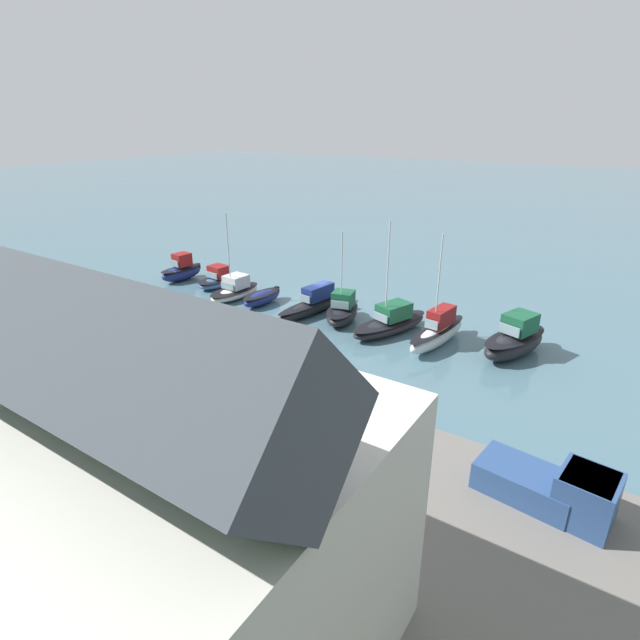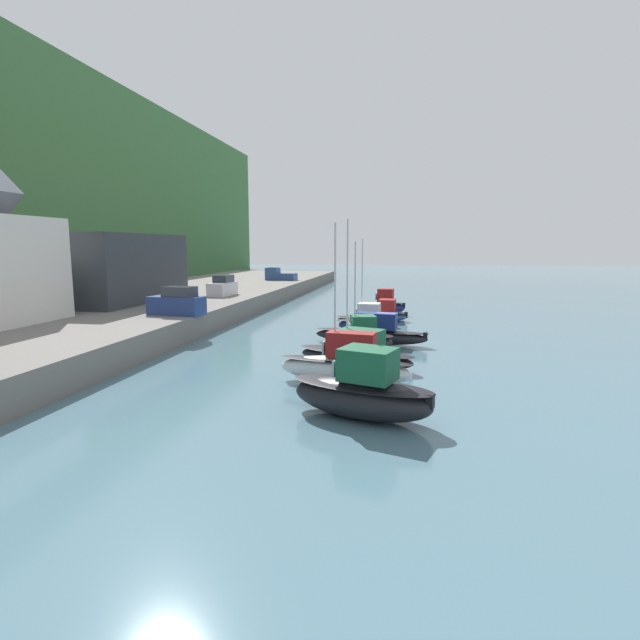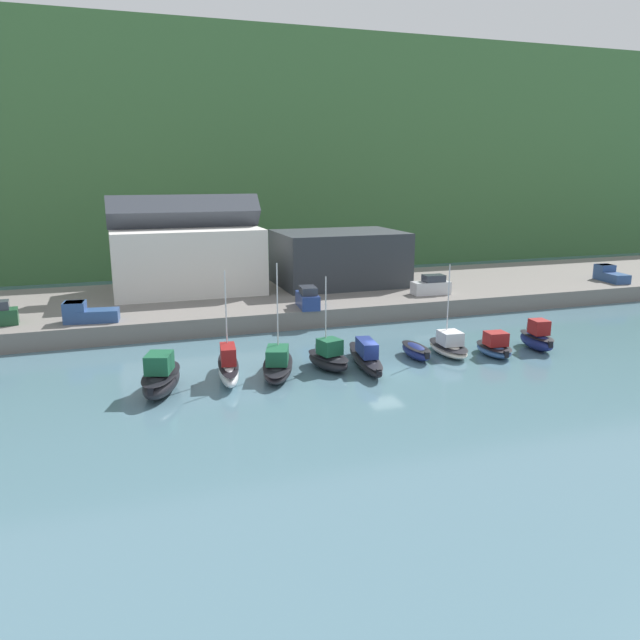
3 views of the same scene
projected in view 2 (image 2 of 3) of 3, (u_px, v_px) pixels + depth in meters
The scene contains 15 objects.
ground_plane at pixel (395, 342), 36.57m from camera, with size 320.00×320.00×0.00m, color slate.
quay_promenade at pixel (79, 321), 40.85m from camera, with size 138.96×21.84×1.79m.
yacht_club_building at pixel (101, 268), 47.04m from camera, with size 14.63×10.71×6.33m.
moored_boat_0 at pixel (362, 392), 20.24m from camera, with size 4.13×6.56×2.94m.
moored_boat_1 at pixel (346, 365), 25.31m from camera, with size 2.43×7.15×8.12m.
moored_boat_2 at pixel (356, 353), 28.97m from camera, with size 4.43×7.54×8.50m.
moored_boat_3 at pixel (360, 339), 33.01m from camera, with size 3.26×4.97×7.29m.
moored_boat_4 at pixel (372, 333), 35.78m from camera, with size 2.76×8.49×2.29m.
moored_boat_5 at pixel (364, 325), 40.78m from camera, with size 1.75×4.38×1.14m.
moored_boat_6 at pixel (367, 318), 43.79m from camera, with size 2.68×5.52×7.63m.
moored_boat_7 at pixel (385, 313), 46.97m from camera, with size 2.74×4.47×2.06m.
moored_boat_8 at pixel (384, 305), 51.44m from camera, with size 2.33×4.67×2.67m.
parked_car_0 at pixel (177, 303), 38.03m from camera, with size 2.31×4.39×2.16m.
parked_car_1 at pixel (223, 287), 53.09m from camera, with size 4.29×2.02×2.16m.
pickup_truck_0 at pixel (279, 275), 77.70m from camera, with size 2.51×4.93×1.90m.
Camera 2 is at (-36.35, -0.84, 6.94)m, focal length 28.00 mm.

